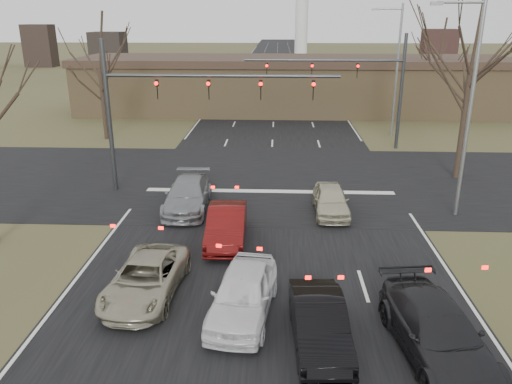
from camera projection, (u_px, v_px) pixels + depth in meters
ground at (262, 334)px, 14.98m from camera, size 360.00×360.00×0.00m
road_main at (276, 83)px, 71.53m from camera, size 14.00×300.00×0.02m
road_cross at (270, 180)px, 29.11m from camera, size 200.00×14.00×0.02m
building at (294, 84)px, 49.83m from camera, size 42.40×10.40×5.30m
mast_arm_near at (169, 98)px, 25.77m from camera, size 12.12×0.24×8.00m
mast_arm_far at (362, 78)px, 34.74m from camera, size 11.12×0.24×8.00m
streetlight_right_near at (467, 99)px, 22.19m from camera, size 2.34×0.25×10.00m
streetlight_right_far at (395, 64)px, 38.19m from camera, size 2.34×0.25×10.00m
tree_right_near at (478, 19)px, 26.65m from camera, size 6.90×6.90×11.50m
tree_left_far at (97, 41)px, 36.65m from camera, size 5.70×5.70×9.50m
tree_right_far at (441, 41)px, 45.04m from camera, size 5.40×5.40×9.00m
car_silver_suv at (146, 278)px, 16.88m from camera, size 2.48×4.84×1.31m
car_white_sedan at (243, 293)px, 15.75m from camera, size 2.37×4.72×1.54m
car_black_hatch at (319, 324)px, 14.31m from camera, size 1.72×4.31×1.39m
car_charcoal_sedan at (437, 332)px, 13.86m from camera, size 2.76×5.39×1.50m
car_grey_ahead at (188, 195)px, 24.57m from camera, size 2.23×5.14×1.47m
car_red_ahead at (227, 225)px, 20.99m from camera, size 1.70×4.52×1.48m
car_silver_ahead at (331, 200)px, 24.02m from camera, size 1.63×4.02×1.37m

